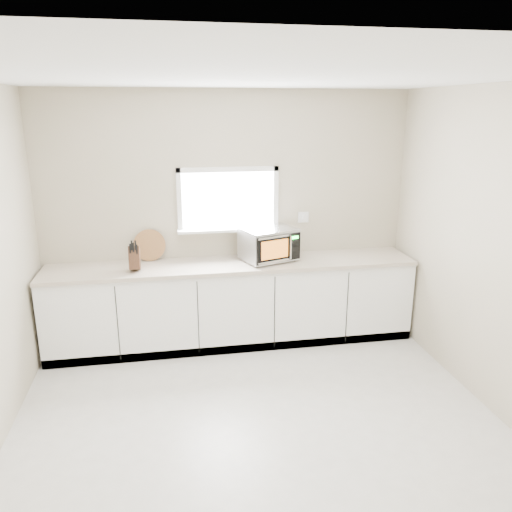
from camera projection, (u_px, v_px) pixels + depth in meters
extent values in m
plane|color=beige|center=(262.00, 435.00, 3.97)|extent=(4.00, 4.00, 0.00)
cube|color=#C0B199|center=(228.00, 217.00, 5.47)|extent=(4.00, 0.02, 2.70)
cube|color=white|center=(228.00, 199.00, 5.40)|extent=(1.00, 0.02, 0.60)
cube|color=white|center=(229.00, 230.00, 5.43)|extent=(1.12, 0.16, 0.03)
cube|color=white|center=(228.00, 169.00, 5.30)|extent=(1.10, 0.04, 0.05)
cube|color=white|center=(229.00, 229.00, 5.48)|extent=(1.10, 0.04, 0.05)
cube|color=white|center=(179.00, 201.00, 5.30)|extent=(0.05, 0.04, 0.70)
cube|color=white|center=(276.00, 198.00, 5.48)|extent=(0.05, 0.04, 0.70)
cube|color=white|center=(303.00, 217.00, 5.62)|extent=(0.12, 0.01, 0.12)
cube|color=white|center=(233.00, 304.00, 5.45)|extent=(3.92, 0.60, 0.88)
cube|color=beige|center=(233.00, 265.00, 5.31)|extent=(3.92, 0.64, 0.04)
cylinder|color=black|center=(258.00, 266.00, 5.16)|extent=(0.03, 0.03, 0.02)
cylinder|color=black|center=(243.00, 258.00, 5.43)|extent=(0.03, 0.03, 0.02)
cylinder|color=black|center=(294.00, 260.00, 5.37)|extent=(0.03, 0.03, 0.02)
cylinder|color=black|center=(278.00, 253.00, 5.65)|extent=(0.03, 0.03, 0.02)
cube|color=#BABDC2|center=(269.00, 244.00, 5.35)|extent=(0.65, 0.57, 0.33)
cube|color=black|center=(279.00, 249.00, 5.18)|extent=(0.50, 0.18, 0.29)
cube|color=orange|center=(275.00, 249.00, 5.15)|extent=(0.31, 0.11, 0.20)
cylinder|color=silver|center=(291.00, 248.00, 5.22)|extent=(0.02, 0.02, 0.26)
cube|color=black|center=(294.00, 246.00, 5.26)|extent=(0.13, 0.05, 0.28)
cube|color=#19FF33|center=(295.00, 237.00, 5.23)|extent=(0.09, 0.03, 0.03)
cube|color=silver|center=(269.00, 229.00, 5.31)|extent=(0.65, 0.57, 0.01)
cube|color=#422717|center=(135.00, 258.00, 5.02)|extent=(0.11, 0.23, 0.27)
cube|color=black|center=(130.00, 249.00, 4.93)|extent=(0.02, 0.05, 0.10)
cube|color=black|center=(133.00, 247.00, 4.93)|extent=(0.02, 0.05, 0.10)
cube|color=black|center=(137.00, 249.00, 4.94)|extent=(0.02, 0.05, 0.10)
cube|color=black|center=(132.00, 245.00, 4.92)|extent=(0.02, 0.05, 0.10)
cube|color=black|center=(135.00, 245.00, 4.93)|extent=(0.02, 0.05, 0.10)
cylinder|color=olive|center=(149.00, 245.00, 5.34)|extent=(0.34, 0.08, 0.34)
cylinder|color=#BABDC2|center=(246.00, 253.00, 5.38)|extent=(0.13, 0.13, 0.15)
cylinder|color=black|center=(246.00, 245.00, 5.35)|extent=(0.13, 0.13, 0.04)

